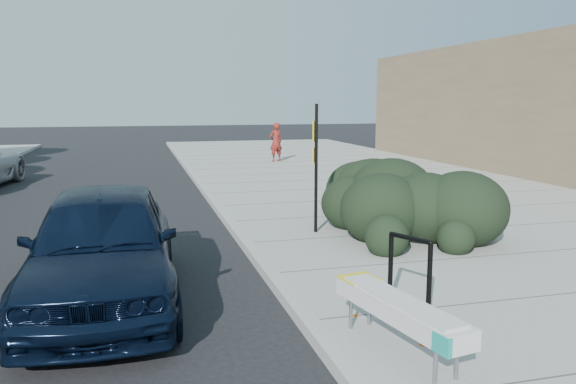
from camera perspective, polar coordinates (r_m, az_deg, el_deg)
name	(u,v)px	position (r m, az deg, el deg)	size (l,w,h in m)	color
ground	(273,282)	(8.98, -1.56, -9.17)	(120.00, 120.00, 0.00)	black
sidewalk_near	(432,205)	(15.54, 14.42, -1.31)	(11.20, 50.00, 0.15)	gray
curb_near	(225,216)	(13.71, -6.45, -2.41)	(0.22, 50.00, 0.17)	#9E9E99
bench	(399,309)	(6.25, 11.20, -11.63)	(0.76, 2.04, 0.60)	gray
bike_rack	(410,266)	(7.40, 12.25, -7.35)	(0.32, 0.63, 0.99)	black
sign_post	(315,160)	(11.45, 2.80, 3.24)	(0.16, 0.29, 2.63)	black
hedge	(393,189)	(12.12, 10.61, 0.33)	(2.25, 4.51, 1.69)	black
sedan_navy	(103,245)	(8.34, -18.24, -5.09)	(1.98, 4.91, 1.67)	black
pedestrian	(276,142)	(25.38, -1.24, 5.10)	(0.63, 0.42, 1.74)	maroon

